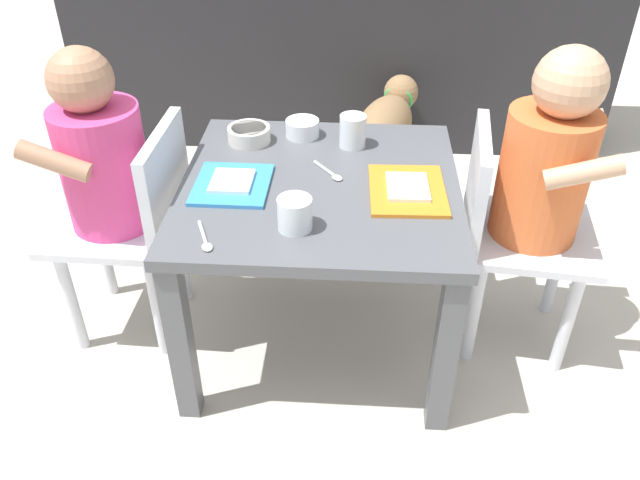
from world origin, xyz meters
TOP-DOWN VIEW (x-y plane):
  - ground_plane at (0.00, 0.00)m, footprint 7.00×7.00m
  - dining_table at (0.00, 0.00)m, footprint 0.58×0.58m
  - seated_child_left at (-0.45, 0.01)m, footprint 0.29×0.29m
  - seated_child_right at (0.45, 0.03)m, footprint 0.31×0.31m
  - dog at (0.16, 0.72)m, footprint 0.26×0.45m
  - food_tray_left at (-0.18, -0.03)m, footprint 0.15×0.17m
  - food_tray_right at (0.18, -0.03)m, footprint 0.16×0.20m
  - water_cup_left at (0.06, 0.17)m, footprint 0.06×0.06m
  - water_cup_right at (-0.04, -0.17)m, footprint 0.07×0.07m
  - veggie_bowl_near at (-0.05, 0.21)m, footprint 0.08×0.08m
  - cereal_bowl_left_side at (-0.18, 0.18)m, footprint 0.10×0.10m
  - spoon_by_left_tray at (0.02, 0.04)m, footprint 0.07×0.09m
  - spoon_by_right_tray at (-0.20, -0.22)m, footprint 0.05×0.10m

SIDE VIEW (x-z plane):
  - ground_plane at x=0.00m, z-range 0.00..0.00m
  - dog at x=0.16m, z-range 0.06..0.37m
  - dining_table at x=0.00m, z-range 0.14..0.56m
  - spoon_by_left_tray at x=0.02m, z-range 0.42..0.43m
  - spoon_by_right_tray at x=-0.20m, z-range 0.42..0.43m
  - food_tray_left at x=-0.18m, z-range 0.42..0.44m
  - food_tray_right at x=0.18m, z-range 0.42..0.44m
  - seated_child_left at x=-0.45m, z-range 0.09..0.78m
  - cereal_bowl_left_side at x=-0.18m, z-range 0.42..0.46m
  - seated_child_right at x=0.45m, z-range 0.09..0.80m
  - veggie_bowl_near at x=-0.05m, z-range 0.42..0.46m
  - water_cup_right at x=-0.04m, z-range 0.42..0.48m
  - water_cup_left at x=0.06m, z-range 0.42..0.49m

